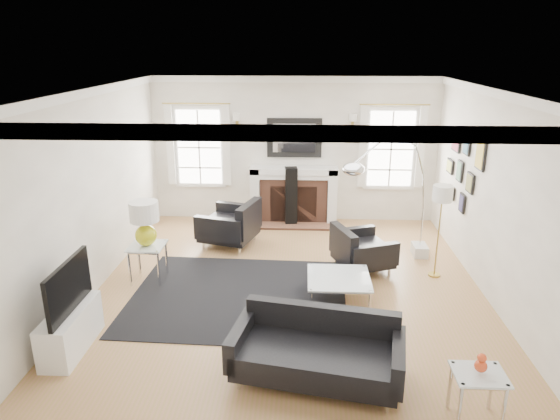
# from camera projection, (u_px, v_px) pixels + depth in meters

# --- Properties ---
(floor) EXTENTS (6.00, 6.00, 0.00)m
(floor) POSITION_uv_depth(u_px,v_px,m) (289.00, 286.00, 7.28)
(floor) COLOR #A27E44
(floor) RESTS_ON ground
(back_wall) EXTENTS (5.50, 0.04, 2.80)m
(back_wall) POSITION_uv_depth(u_px,v_px,m) (294.00, 150.00, 9.68)
(back_wall) COLOR white
(back_wall) RESTS_ON floor
(front_wall) EXTENTS (5.50, 0.04, 2.80)m
(front_wall) POSITION_uv_depth(u_px,v_px,m) (279.00, 301.00, 3.99)
(front_wall) COLOR white
(front_wall) RESTS_ON floor
(left_wall) EXTENTS (0.04, 6.00, 2.80)m
(left_wall) POSITION_uv_depth(u_px,v_px,m) (93.00, 191.00, 6.96)
(left_wall) COLOR white
(left_wall) RESTS_ON floor
(right_wall) EXTENTS (0.04, 6.00, 2.80)m
(right_wall) POSITION_uv_depth(u_px,v_px,m) (494.00, 197.00, 6.71)
(right_wall) COLOR white
(right_wall) RESTS_ON floor
(ceiling) EXTENTS (5.50, 6.00, 0.02)m
(ceiling) POSITION_uv_depth(u_px,v_px,m) (290.00, 90.00, 6.39)
(ceiling) COLOR white
(ceiling) RESTS_ON back_wall
(crown_molding) EXTENTS (5.50, 6.00, 0.12)m
(crown_molding) POSITION_uv_depth(u_px,v_px,m) (290.00, 94.00, 6.41)
(crown_molding) COLOR white
(crown_molding) RESTS_ON back_wall
(fireplace) EXTENTS (1.70, 0.69, 1.11)m
(fireplace) POSITION_uv_depth(u_px,v_px,m) (294.00, 196.00, 9.75)
(fireplace) COLOR white
(fireplace) RESTS_ON floor
(mantel_mirror) EXTENTS (1.05, 0.07, 0.75)m
(mantel_mirror) POSITION_uv_depth(u_px,v_px,m) (294.00, 138.00, 9.56)
(mantel_mirror) COLOR black
(mantel_mirror) RESTS_ON back_wall
(window_left) EXTENTS (1.24, 0.15, 1.62)m
(window_left) POSITION_uv_depth(u_px,v_px,m) (199.00, 147.00, 9.69)
(window_left) COLOR white
(window_left) RESTS_ON back_wall
(window_right) EXTENTS (1.24, 0.15, 1.62)m
(window_right) POSITION_uv_depth(u_px,v_px,m) (391.00, 149.00, 9.53)
(window_right) COLOR white
(window_right) RESTS_ON back_wall
(gallery_wall) EXTENTS (0.04, 1.73, 1.29)m
(gallery_wall) POSITION_uv_depth(u_px,v_px,m) (463.00, 165.00, 7.90)
(gallery_wall) COLOR black
(gallery_wall) RESTS_ON right_wall
(tv_unit) EXTENTS (0.35, 1.00, 1.09)m
(tv_unit) POSITION_uv_depth(u_px,v_px,m) (70.00, 324.00, 5.67)
(tv_unit) COLOR white
(tv_unit) RESTS_ON floor
(area_rug) EXTENTS (3.05, 2.58, 0.01)m
(area_rug) POSITION_uv_depth(u_px,v_px,m) (239.00, 295.00, 6.99)
(area_rug) COLOR black
(area_rug) RESTS_ON floor
(sofa) EXTENTS (1.88, 1.11, 0.57)m
(sofa) POSITION_uv_depth(u_px,v_px,m) (317.00, 351.00, 5.19)
(sofa) COLOR black
(sofa) RESTS_ON floor
(armchair_left) EXTENTS (1.10, 1.17, 0.66)m
(armchair_left) POSITION_uv_depth(u_px,v_px,m) (232.00, 225.00, 8.67)
(armchair_left) COLOR black
(armchair_left) RESTS_ON floor
(armchair_right) EXTENTS (1.03, 1.09, 0.59)m
(armchair_right) POSITION_uv_depth(u_px,v_px,m) (360.00, 250.00, 7.70)
(armchair_right) COLOR black
(armchair_right) RESTS_ON floor
(coffee_table) EXTENTS (0.84, 0.84, 0.37)m
(coffee_table) POSITION_uv_depth(u_px,v_px,m) (339.00, 279.00, 6.72)
(coffee_table) COLOR silver
(coffee_table) RESTS_ON floor
(side_table_left) EXTENTS (0.51, 0.51, 0.56)m
(side_table_left) POSITION_uv_depth(u_px,v_px,m) (148.00, 252.00, 7.34)
(side_table_left) COLOR silver
(side_table_left) RESTS_ON floor
(nesting_table) EXTENTS (0.47, 0.39, 0.52)m
(nesting_table) POSITION_uv_depth(u_px,v_px,m) (478.00, 384.00, 4.56)
(nesting_table) COLOR silver
(nesting_table) RESTS_ON floor
(gourd_lamp) EXTENTS (0.42, 0.42, 0.67)m
(gourd_lamp) POSITION_uv_depth(u_px,v_px,m) (145.00, 221.00, 7.18)
(gourd_lamp) COLOR gold
(gourd_lamp) RESTS_ON side_table_left
(orange_vase) EXTENTS (0.12, 0.12, 0.18)m
(orange_vase) POSITION_uv_depth(u_px,v_px,m) (481.00, 364.00, 4.49)
(orange_vase) COLOR red
(orange_vase) RESTS_ON nesting_table
(arc_floor_lamp) EXTENTS (1.54, 1.43, 2.18)m
(arc_floor_lamp) POSITION_uv_depth(u_px,v_px,m) (391.00, 196.00, 7.49)
(arc_floor_lamp) COLOR silver
(arc_floor_lamp) RESTS_ON floor
(stick_floor_lamp) EXTENTS (0.29, 0.29, 1.42)m
(stick_floor_lamp) POSITION_uv_depth(u_px,v_px,m) (442.00, 198.00, 7.22)
(stick_floor_lamp) COLOR #A38A38
(stick_floor_lamp) RESTS_ON floor
(speaker_tower) EXTENTS (0.25, 0.25, 1.14)m
(speaker_tower) POSITION_uv_depth(u_px,v_px,m) (291.00, 196.00, 9.61)
(speaker_tower) COLOR black
(speaker_tower) RESTS_ON floor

